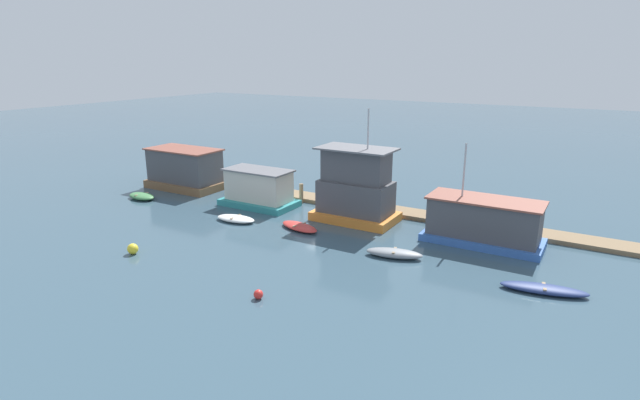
# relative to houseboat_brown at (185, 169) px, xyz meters

# --- Properties ---
(ground_plane) EXTENTS (200.00, 200.00, 0.00)m
(ground_plane) POSITION_rel_houseboat_brown_xyz_m (14.93, -0.53, -1.73)
(ground_plane) COLOR #385160
(dock_walkway) EXTENTS (42.40, 2.07, 0.30)m
(dock_walkway) POSITION_rel_houseboat_brown_xyz_m (14.93, 2.46, -1.58)
(dock_walkway) COLOR #846B4C
(dock_walkway) RESTS_ON ground_plane
(houseboat_brown) EXTENTS (6.87, 3.73, 3.59)m
(houseboat_brown) POSITION_rel_houseboat_brown_xyz_m (0.00, 0.00, 0.00)
(houseboat_brown) COLOR brown
(houseboat_brown) RESTS_ON ground_plane
(houseboat_teal) EXTENTS (5.94, 3.30, 2.94)m
(houseboat_teal) POSITION_rel_houseboat_brown_xyz_m (9.08, -1.12, -0.36)
(houseboat_teal) COLOR teal
(houseboat_teal) RESTS_ON ground_plane
(houseboat_orange) EXTENTS (5.88, 3.52, 8.07)m
(houseboat_orange) POSITION_rel_houseboat_brown_xyz_m (17.35, -0.62, 0.62)
(houseboat_orange) COLOR orange
(houseboat_orange) RESTS_ON ground_plane
(houseboat_blue) EXTENTS (7.29, 3.29, 6.27)m
(houseboat_blue) POSITION_rel_houseboat_brown_xyz_m (26.36, -0.66, -0.33)
(houseboat_blue) COLOR #3866B7
(houseboat_blue) RESTS_ON ground_plane
(dinghy_green) EXTENTS (2.87, 1.78, 0.48)m
(dinghy_green) POSITION_rel_houseboat_brown_xyz_m (-0.52, -4.55, -1.48)
(dinghy_green) COLOR #47844C
(dinghy_green) RESTS_ON ground_plane
(dinghy_white) EXTENTS (3.13, 1.67, 0.41)m
(dinghy_white) POSITION_rel_houseboat_brown_xyz_m (10.06, -5.20, -1.52)
(dinghy_white) COLOR white
(dinghy_white) RESTS_ON ground_plane
(dinghy_red) EXTENTS (3.41, 2.12, 0.38)m
(dinghy_red) POSITION_rel_houseboat_brown_xyz_m (14.94, -4.34, -1.54)
(dinghy_red) COLOR red
(dinghy_red) RESTS_ON ground_plane
(dinghy_grey) EXTENTS (3.50, 1.89, 0.50)m
(dinghy_grey) POSITION_rel_houseboat_brown_xyz_m (22.45, -5.70, -1.48)
(dinghy_grey) COLOR gray
(dinghy_grey) RESTS_ON ground_plane
(dinghy_navy) EXTENTS (4.30, 1.92, 0.39)m
(dinghy_navy) POSITION_rel_houseboat_brown_xyz_m (30.68, -6.21, -1.53)
(dinghy_navy) COLOR navy
(dinghy_navy) RESTS_ON ground_plane
(mooring_post_near_right) EXTENTS (0.32, 0.32, 1.60)m
(mooring_post_near_right) POSITION_rel_houseboat_brown_xyz_m (11.59, 1.17, -0.93)
(mooring_post_near_right) COLOR #846B4C
(mooring_post_near_right) RESTS_ON ground_plane
(mooring_post_far_left) EXTENTS (0.27, 0.27, 1.50)m
(mooring_post_far_left) POSITION_rel_houseboat_brown_xyz_m (2.18, 1.17, -0.98)
(mooring_post_far_left) COLOR brown
(mooring_post_far_left) RESTS_ON ground_plane
(buoy_yellow) EXTENTS (0.65, 0.65, 0.65)m
(buoy_yellow) POSITION_rel_houseboat_brown_xyz_m (8.73, -13.15, -1.40)
(buoy_yellow) COLOR yellow
(buoy_yellow) RESTS_ON ground_plane
(buoy_red) EXTENTS (0.47, 0.47, 0.47)m
(buoy_red) POSITION_rel_houseboat_brown_xyz_m (18.75, -13.98, -1.49)
(buoy_red) COLOR red
(buoy_red) RESTS_ON ground_plane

